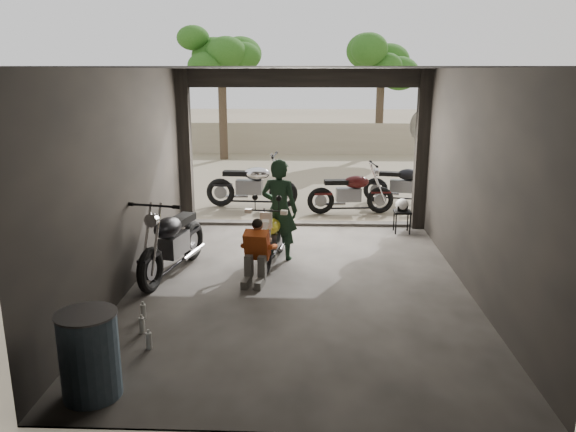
# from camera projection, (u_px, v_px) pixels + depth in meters

# --- Properties ---
(ground) EXTENTS (80.00, 80.00, 0.00)m
(ground) POSITION_uv_depth(u_px,v_px,m) (298.00, 288.00, 8.42)
(ground) COLOR #7A6D56
(ground) RESTS_ON ground
(garage) EXTENTS (7.00, 7.13, 3.20)m
(garage) POSITION_uv_depth(u_px,v_px,m) (300.00, 197.00, 8.63)
(garage) COLOR #2D2B28
(garage) RESTS_ON ground
(boundary_wall) EXTENTS (18.00, 0.30, 1.20)m
(boundary_wall) POSITION_uv_depth(u_px,v_px,m) (306.00, 138.00, 21.81)
(boundary_wall) COLOR gray
(boundary_wall) RESTS_ON ground
(tree_left) EXTENTS (2.20, 2.20, 5.60)m
(tree_left) POSITION_uv_depth(u_px,v_px,m) (221.00, 46.00, 19.62)
(tree_left) COLOR #382B1E
(tree_left) RESTS_ON ground
(tree_right) EXTENTS (2.20, 2.20, 5.00)m
(tree_right) POSITION_uv_depth(u_px,v_px,m) (382.00, 59.00, 20.95)
(tree_right) COLOR #382B1E
(tree_right) RESTS_ON ground
(main_bike) EXTENTS (0.88, 1.65, 1.05)m
(main_bike) POSITION_uv_depth(u_px,v_px,m) (273.00, 233.00, 9.42)
(main_bike) COLOR beige
(main_bike) RESTS_ON ground
(left_bike) EXTENTS (1.17, 2.03, 1.29)m
(left_bike) POSITION_uv_depth(u_px,v_px,m) (172.00, 236.00, 8.81)
(left_bike) COLOR black
(left_bike) RESTS_ON ground
(outside_bike_a) EXTENTS (1.95, 0.90, 1.29)m
(outside_bike_a) POSITION_uv_depth(u_px,v_px,m) (252.00, 181.00, 13.22)
(outside_bike_a) COLOR black
(outside_bike_a) RESTS_ON ground
(outside_bike_b) EXTENTS (1.78, 0.88, 1.16)m
(outside_bike_b) POSITION_uv_depth(u_px,v_px,m) (351.00, 189.00, 12.64)
(outside_bike_b) COLOR #3C0E0E
(outside_bike_b) RESTS_ON ground
(outside_bike_c) EXTENTS (1.79, 1.02, 1.14)m
(outside_bike_c) POSITION_uv_depth(u_px,v_px,m) (404.00, 181.00, 13.62)
(outside_bike_c) COLOR black
(outside_bike_c) RESTS_ON ground
(rider) EXTENTS (0.73, 0.59, 1.75)m
(rider) POSITION_uv_depth(u_px,v_px,m) (279.00, 210.00, 9.49)
(rider) COLOR black
(rider) RESTS_ON ground
(mechanic) EXTENTS (0.58, 0.73, 0.96)m
(mechanic) POSITION_uv_depth(u_px,v_px,m) (255.00, 254.00, 8.46)
(mechanic) COLOR #B44818
(mechanic) RESTS_ON ground
(stool) EXTENTS (0.33, 0.33, 0.46)m
(stool) POSITION_uv_depth(u_px,v_px,m) (402.00, 214.00, 11.14)
(stool) COLOR black
(stool) RESTS_ON ground
(helmet) EXTENTS (0.34, 0.35, 0.25)m
(helmet) POSITION_uv_depth(u_px,v_px,m) (402.00, 205.00, 11.10)
(helmet) COLOR silver
(helmet) RESTS_ON stool
(oil_drum) EXTENTS (0.62, 0.62, 0.89)m
(oil_drum) POSITION_uv_depth(u_px,v_px,m) (90.00, 356.00, 5.50)
(oil_drum) COLOR #3D5366
(oil_drum) RESTS_ON ground
(sign_post) EXTENTS (0.83, 0.08, 2.48)m
(sign_post) POSITION_uv_depth(u_px,v_px,m) (429.00, 145.00, 11.54)
(sign_post) COLOR black
(sign_post) RESTS_ON ground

